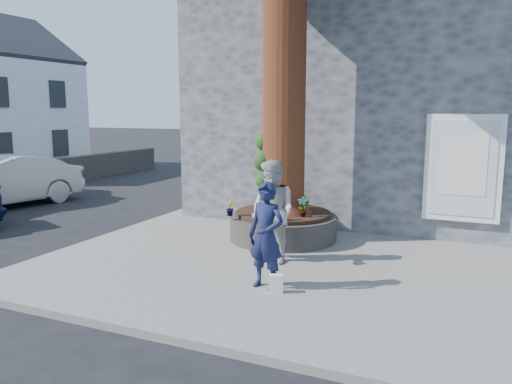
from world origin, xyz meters
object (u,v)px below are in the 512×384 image
at_px(man, 266,236).
at_px(woman, 273,212).
at_px(planter, 283,225).
at_px(car_silver, 1,182).

distance_m(man, woman, 1.38).
relative_size(planter, car_silver, 0.50).
bearing_deg(planter, man, -74.29).
distance_m(planter, car_silver, 9.22).
xyz_separation_m(man, car_silver, (-10.02, 3.49, -0.19)).
distance_m(woman, car_silver, 9.86).
xyz_separation_m(planter, woman, (0.42, -1.63, 0.65)).
xyz_separation_m(woman, car_silver, (-9.61, 2.18, -0.29)).
xyz_separation_m(planter, car_silver, (-9.20, 0.55, 0.35)).
bearing_deg(planter, car_silver, 176.55).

